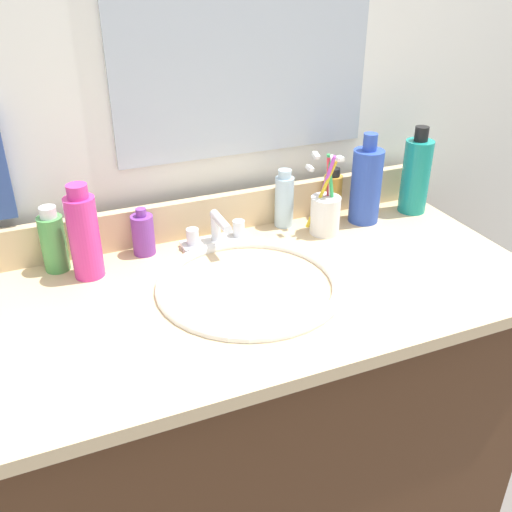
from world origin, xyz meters
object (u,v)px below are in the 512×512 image
at_px(faucet, 217,234).
at_px(bottle_gel_clear, 284,200).
at_px(bottle_shampoo_blue, 366,185).
at_px(bottle_oil_amber, 332,195).
at_px(bottle_mouthwash_teal, 416,175).
at_px(bottle_soap_pink, 84,235).
at_px(cup_white_ceramic, 325,212).
at_px(bottle_toner_green, 53,241).
at_px(bottle_cream_purple, 143,234).

xyz_separation_m(faucet, bottle_gel_clear, (0.18, 0.04, 0.04)).
height_order(bottle_shampoo_blue, bottle_oil_amber, bottle_shampoo_blue).
bearing_deg(bottle_mouthwash_teal, bottle_soap_pink, -179.19).
xyz_separation_m(bottle_soap_pink, cup_white_ceramic, (0.54, -0.01, -0.04)).
bearing_deg(bottle_toner_green, bottle_soap_pink, -41.62).
bearing_deg(bottle_shampoo_blue, bottle_mouthwash_teal, 1.22).
xyz_separation_m(bottle_mouthwash_teal, cup_white_ceramic, (-0.27, -0.02, -0.04)).
bearing_deg(faucet, bottle_oil_amber, 6.63).
bearing_deg(bottle_toner_green, faucet, -4.66).
relative_size(faucet, bottle_toner_green, 1.13).
relative_size(bottle_toner_green, bottle_oil_amber, 1.12).
bearing_deg(bottle_cream_purple, bottle_mouthwash_teal, -3.25).
distance_m(bottle_toner_green, bottle_oil_amber, 0.66).
height_order(bottle_toner_green, cup_white_ceramic, cup_white_ceramic).
xyz_separation_m(bottle_gel_clear, bottle_cream_purple, (-0.34, -0.01, -0.02)).
relative_size(bottle_gel_clear, bottle_mouthwash_teal, 0.65).
distance_m(faucet, bottle_shampoo_blue, 0.38).
distance_m(faucet, bottle_soap_pink, 0.29).
distance_m(bottle_gel_clear, bottle_oil_amber, 0.13).
height_order(bottle_mouthwash_teal, bottle_cream_purple, bottle_mouthwash_teal).
height_order(bottle_mouthwash_teal, bottle_toner_green, bottle_mouthwash_teal).
bearing_deg(bottle_oil_amber, faucet, -173.37).
height_order(faucet, bottle_toner_green, bottle_toner_green).
distance_m(bottle_toner_green, bottle_cream_purple, 0.19).
relative_size(bottle_mouthwash_teal, bottle_cream_purple, 2.04).
bearing_deg(bottle_toner_green, bottle_gel_clear, 0.98).
relative_size(bottle_gel_clear, bottle_oil_amber, 1.12).
height_order(faucet, bottle_oil_amber, bottle_oil_amber).
bearing_deg(bottle_mouthwash_teal, bottle_shampoo_blue, -178.78).
distance_m(bottle_shampoo_blue, bottle_oil_amber, 0.09).
bearing_deg(faucet, bottle_mouthwash_teal, -1.34).
bearing_deg(bottle_gel_clear, bottle_mouthwash_teal, -8.33).
xyz_separation_m(bottle_toner_green, bottle_oil_amber, (0.66, 0.01, -0.01)).
bearing_deg(bottle_toner_green, bottle_cream_purple, -0.48).
distance_m(bottle_oil_amber, bottle_cream_purple, 0.47).
height_order(faucet, cup_white_ceramic, cup_white_ceramic).
bearing_deg(bottle_mouthwash_teal, bottle_cream_purple, 176.75).
xyz_separation_m(faucet, bottle_mouthwash_teal, (0.52, -0.01, 0.07)).
xyz_separation_m(bottle_shampoo_blue, cup_white_ceramic, (-0.12, -0.02, -0.04)).
distance_m(faucet, bottle_cream_purple, 0.16).
height_order(bottle_gel_clear, bottle_oil_amber, bottle_gel_clear).
bearing_deg(bottle_gel_clear, faucet, -168.59).
relative_size(bottle_toner_green, bottle_cream_purple, 1.33).
height_order(bottle_soap_pink, bottle_shampoo_blue, bottle_shampoo_blue).
height_order(faucet, bottle_gel_clear, bottle_gel_clear).
relative_size(bottle_gel_clear, bottle_toner_green, 1.00).
bearing_deg(bottle_soap_pink, bottle_mouthwash_teal, 0.81).
xyz_separation_m(bottle_oil_amber, cup_white_ceramic, (-0.06, -0.07, -0.00)).
bearing_deg(cup_white_ceramic, bottle_shampoo_blue, 10.11).
xyz_separation_m(bottle_soap_pink, bottle_toner_green, (-0.06, 0.05, -0.03)).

